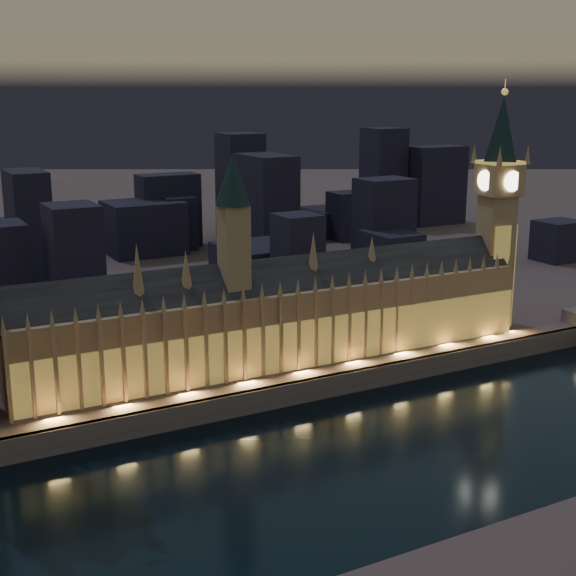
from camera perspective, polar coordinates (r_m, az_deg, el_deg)
name	(u,v)px	position (r m, az deg, el deg)	size (l,w,h in m)	color
ground_plane	(359,449)	(250.46, 5.10, -11.33)	(2000.00, 2000.00, 0.00)	black
north_bank	(25,211)	(726.25, -18.21, 5.20)	(2000.00, 960.00, 8.00)	#4C3531
embankment_wall	(295,393)	(280.99, 0.47, -7.47)	(2000.00, 2.50, 8.00)	#504846
palace_of_westminster	(283,314)	(294.00, -0.37, -1.88)	(202.00, 23.23, 78.00)	#9B7754
elizabeth_tower	(499,192)	(345.11, 14.74, 6.59)	(18.00, 18.00, 102.50)	#9B7754
city_backdrop	(175,221)	(470.81, -8.01, 4.74)	(478.87, 215.63, 89.15)	black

